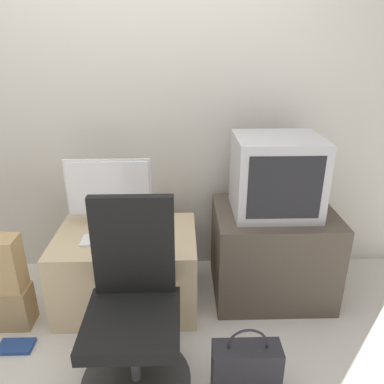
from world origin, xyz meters
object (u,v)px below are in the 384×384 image
(main_monitor, at_px, (109,194))
(cardboard_box_lower, at_px, (5,307))
(crt_tv, at_px, (276,176))
(handbag, at_px, (246,369))
(office_chair, at_px, (134,315))
(keyboard, at_px, (112,240))
(mouse, at_px, (153,239))
(book, at_px, (16,346))

(main_monitor, height_order, cardboard_box_lower, main_monitor)
(crt_tv, xyz_separation_m, handbag, (-0.29, -0.84, -0.73))
(handbag, bearing_deg, office_chair, 166.25)
(keyboard, height_order, mouse, mouse)
(cardboard_box_lower, relative_size, handbag, 0.79)
(crt_tv, height_order, office_chair, crt_tv)
(office_chair, bearing_deg, main_monitor, 106.96)
(crt_tv, distance_m, book, 1.89)
(book, bearing_deg, keyboard, 31.61)
(main_monitor, bearing_deg, crt_tv, -1.35)
(keyboard, height_order, handbag, keyboard)
(mouse, relative_size, office_chair, 0.06)
(crt_tv, bearing_deg, keyboard, -170.69)
(keyboard, xyz_separation_m, book, (-0.55, -0.34, -0.52))
(keyboard, relative_size, cardboard_box_lower, 1.16)
(keyboard, bearing_deg, crt_tv, 9.31)
(crt_tv, relative_size, office_chair, 0.54)
(main_monitor, xyz_separation_m, handbag, (0.79, -0.87, -0.60))
(keyboard, xyz_separation_m, crt_tv, (1.05, 0.17, 0.36))
(mouse, height_order, cardboard_box_lower, mouse)
(handbag, distance_m, book, 1.35)
(cardboard_box_lower, height_order, book, cardboard_box_lower)
(office_chair, bearing_deg, cardboard_box_lower, 155.18)
(mouse, distance_m, office_chair, 0.55)
(main_monitor, height_order, keyboard, main_monitor)
(main_monitor, xyz_separation_m, crt_tv, (1.08, -0.03, 0.13))
(crt_tv, distance_m, office_chair, 1.21)
(crt_tv, distance_m, cardboard_box_lower, 1.90)
(mouse, distance_m, book, 1.02)
(crt_tv, relative_size, handbag, 1.30)
(book, bearing_deg, main_monitor, 45.99)
(main_monitor, height_order, crt_tv, crt_tv)
(keyboard, distance_m, book, 0.83)
(crt_tv, bearing_deg, office_chair, -140.61)
(main_monitor, xyz_separation_m, cardboard_box_lower, (-0.65, -0.33, -0.62))
(cardboard_box_lower, distance_m, handbag, 1.53)
(cardboard_box_lower, bearing_deg, office_chair, -24.82)
(crt_tv, height_order, handbag, crt_tv)
(crt_tv, xyz_separation_m, cardboard_box_lower, (-1.72, -0.30, -0.75))
(mouse, distance_m, handbag, 0.91)
(crt_tv, bearing_deg, handbag, -109.04)
(handbag, bearing_deg, main_monitor, 132.27)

